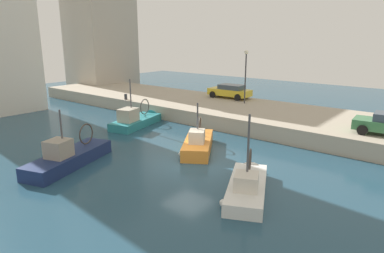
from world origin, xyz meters
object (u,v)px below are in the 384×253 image
Objects in this scene: parked_car_yellow at (230,91)px; quay_streetlamp at (246,68)px; fishing_boat_navy at (73,162)px; fishing_boat_orange at (198,148)px; mooring_bollard_mid at (126,97)px; fishing_boat_white at (247,189)px; fishing_boat_teal at (138,123)px.

parked_car_yellow is 0.90× the size of quay_streetlamp.
fishing_boat_orange is at bearing -31.16° from fishing_boat_navy.
fishing_boat_navy reaches higher than fishing_boat_orange.
parked_car_yellow is at bearing -46.41° from mooring_bollard_mid.
fishing_boat_navy reaches higher than parked_car_yellow.
quay_streetlamp is (-1.50, -2.57, 2.54)m from parked_car_yellow.
fishing_boat_orange is 0.96× the size of fishing_boat_white.
quay_streetlamp is (10.42, 2.67, 4.36)m from fishing_boat_orange.
fishing_boat_white is 1.36× the size of parked_car_yellow.
quay_streetlamp is at bearing 14.36° from fishing_boat_orange.
fishing_boat_navy is (-6.72, 4.06, 0.03)m from fishing_boat_orange.
mooring_bollard_mid is (-7.15, 7.51, -0.43)m from parked_car_yellow.
fishing_boat_white is at bearing -111.60° from fishing_boat_teal.
mooring_bollard_mid is 0.11× the size of quay_streetlamp.
quay_streetlamp is at bearing -60.71° from mooring_bollard_mid.
parked_car_yellow is 7.89× the size of mooring_bollard_mid.
mooring_bollard_mid is at bearing 119.29° from quay_streetlamp.
fishing_boat_orange is at bearing -110.53° from mooring_bollard_mid.
fishing_boat_orange is 0.92× the size of fishing_boat_teal.
fishing_boat_navy is at bearing -156.18° from fishing_boat_teal.
parked_car_yellow is 3.91m from quay_streetlamp.
fishing_boat_white is at bearing -148.95° from quay_streetlamp.
fishing_boat_white is 10.69× the size of mooring_bollard_mid.
fishing_boat_teal reaches higher than mooring_bollard_mid.
parked_car_yellow is 10.38m from mooring_bollard_mid.
fishing_boat_orange is 11.61m from quay_streetlamp.
fishing_boat_white is 10.29m from fishing_boat_navy.
fishing_boat_orange is 8.06m from fishing_boat_teal.
fishing_boat_white is at bearing -121.58° from fishing_boat_orange.
parked_car_yellow reaches higher than mooring_bollard_mid.
quay_streetlamp reaches higher than fishing_boat_teal.
parked_car_yellow is (11.92, 5.24, 1.81)m from fishing_boat_orange.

